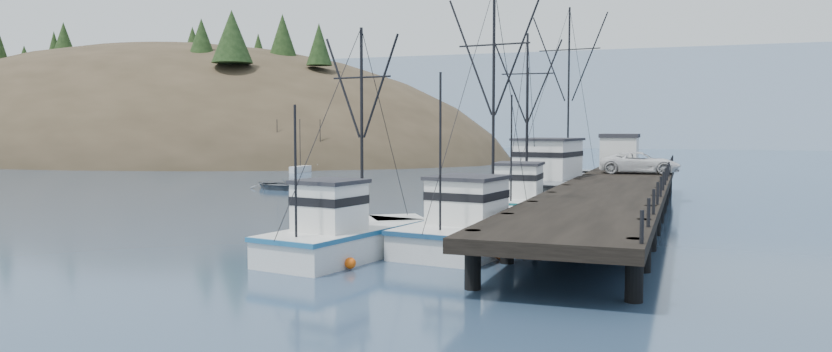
# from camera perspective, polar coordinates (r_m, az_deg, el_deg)

# --- Properties ---
(ground) EXTENTS (400.00, 400.00, 0.00)m
(ground) POSITION_cam_1_polar(r_m,az_deg,el_deg) (33.51, -12.84, -5.61)
(ground) COLOR navy
(ground) RESTS_ON ground
(pier) EXTENTS (6.00, 44.00, 2.00)m
(pier) POSITION_cam_1_polar(r_m,az_deg,el_deg) (44.01, 14.83, -1.16)
(pier) COLOR black
(pier) RESTS_ON ground
(headland) EXTENTS (134.80, 78.00, 51.00)m
(headland) POSITION_cam_1_polar(r_m,az_deg,el_deg) (141.60, -20.90, -0.39)
(headland) COLOR #382D1E
(headland) RESTS_ON ground
(distant_ridge) EXTENTS (360.00, 40.00, 26.00)m
(distant_ridge) POSITION_cam_1_polar(r_m,az_deg,el_deg) (197.89, 17.91, 2.16)
(distant_ridge) COLOR #9EB2C6
(distant_ridge) RESTS_ON ground
(distant_ridge_far) EXTENTS (180.00, 25.00, 18.00)m
(distant_ridge_far) POSITION_cam_1_polar(r_m,az_deg,el_deg) (220.52, 4.98, 2.50)
(distant_ridge_far) COLOR silver
(distant_ridge_far) RESTS_ON ground
(moored_sailboats) EXTENTS (22.21, 19.64, 6.35)m
(moored_sailboats) POSITION_cam_1_polar(r_m,az_deg,el_deg) (98.89, -10.08, 0.89)
(moored_sailboats) COLOR silver
(moored_sailboats) RESTS_ON ground
(trawler_near) EXTENTS (5.51, 12.26, 12.21)m
(trawler_near) POSITION_cam_1_polar(r_m,az_deg,el_deg) (33.95, 5.16, -4.00)
(trawler_near) COLOR silver
(trawler_near) RESTS_ON ground
(trawler_mid) EXTENTS (4.81, 9.93, 9.97)m
(trawler_mid) POSITION_cam_1_polar(r_m,az_deg,el_deg) (31.36, -5.10, -4.66)
(trawler_mid) COLOR silver
(trawler_mid) RESTS_ON ground
(trawler_far) EXTENTS (3.97, 11.22, 11.49)m
(trawler_far) POSITION_cam_1_polar(r_m,az_deg,el_deg) (45.77, 8.23, -1.97)
(trawler_far) COLOR silver
(trawler_far) RESTS_ON ground
(work_vessel) EXTENTS (7.73, 17.57, 14.36)m
(work_vessel) POSITION_cam_1_polar(r_m,az_deg,el_deg) (53.88, 10.97, -0.68)
(work_vessel) COLOR slate
(work_vessel) RESTS_ON ground
(pier_shed) EXTENTS (3.00, 3.20, 2.80)m
(pier_shed) POSITION_cam_1_polar(r_m,az_deg,el_deg) (61.91, 15.38, 1.87)
(pier_shed) COLOR silver
(pier_shed) RESTS_ON pier
(pickup_truck) EXTENTS (5.82, 2.98, 1.57)m
(pickup_truck) POSITION_cam_1_polar(r_m,az_deg,el_deg) (55.90, 16.84, 0.99)
(pickup_truck) COLOR silver
(pickup_truck) RESTS_ON pier
(motorboat) EXTENTS (6.10, 5.89, 1.03)m
(motorboat) POSITION_cam_1_polar(r_m,az_deg,el_deg) (64.84, -10.72, -0.99)
(motorboat) COLOR #4E5357
(motorboat) RESTS_ON ground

